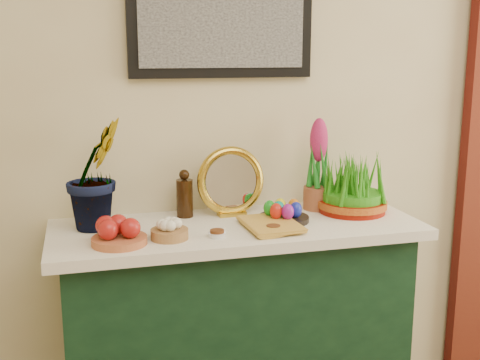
{
  "coord_description": "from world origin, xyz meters",
  "views": [
    {
      "loc": [
        -0.88,
        -0.13,
        1.54
      ],
      "look_at": [
        -0.32,
        1.95,
        1.07
      ],
      "focal_mm": 45.0,
      "sensor_mm": 36.0,
      "label": 1
    }
  ],
  "objects_px": {
    "sideboard": "(237,335)",
    "wheatgrass_sabzeh": "(353,188)",
    "mirror": "(231,182)",
    "hyacinth_green": "(95,156)",
    "book": "(246,226)"
  },
  "relations": [
    {
      "from": "mirror",
      "to": "wheatgrass_sabzeh",
      "type": "distance_m",
      "value": 0.5
    },
    {
      "from": "wheatgrass_sabzeh",
      "to": "mirror",
      "type": "bearing_deg",
      "value": 169.58
    },
    {
      "from": "sideboard",
      "to": "wheatgrass_sabzeh",
      "type": "xyz_separation_m",
      "value": [
        0.5,
        0.04,
        0.57
      ]
    },
    {
      "from": "hyacinth_green",
      "to": "book",
      "type": "relative_size",
      "value": 2.15
    },
    {
      "from": "wheatgrass_sabzeh",
      "to": "sideboard",
      "type": "bearing_deg",
      "value": -175.61
    },
    {
      "from": "book",
      "to": "wheatgrass_sabzeh",
      "type": "bearing_deg",
      "value": 13.5
    },
    {
      "from": "hyacinth_green",
      "to": "mirror",
      "type": "distance_m",
      "value": 0.54
    },
    {
      "from": "sideboard",
      "to": "mirror",
      "type": "relative_size",
      "value": 4.65
    },
    {
      "from": "mirror",
      "to": "wheatgrass_sabzeh",
      "type": "relative_size",
      "value": 0.99
    },
    {
      "from": "sideboard",
      "to": "book",
      "type": "xyz_separation_m",
      "value": [
        0.01,
        -0.1,
        0.48
      ]
    },
    {
      "from": "sideboard",
      "to": "hyacinth_green",
      "type": "height_order",
      "value": "hyacinth_green"
    },
    {
      "from": "book",
      "to": "sideboard",
      "type": "bearing_deg",
      "value": 92.95
    },
    {
      "from": "sideboard",
      "to": "wheatgrass_sabzeh",
      "type": "height_order",
      "value": "wheatgrass_sabzeh"
    },
    {
      "from": "hyacinth_green",
      "to": "mirror",
      "type": "bearing_deg",
      "value": -31.82
    },
    {
      "from": "mirror",
      "to": "sideboard",
      "type": "bearing_deg",
      "value": -94.53
    }
  ]
}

